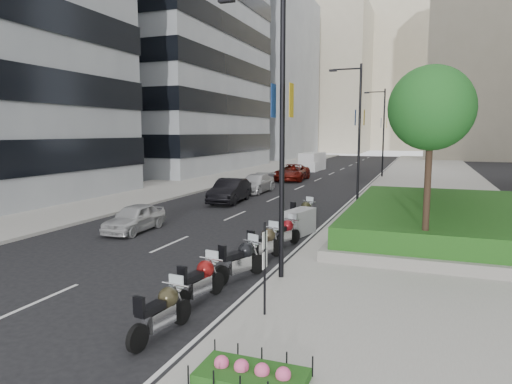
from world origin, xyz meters
The scene contains 32 objects.
ground centered at (0.00, 0.00, 0.00)m, with size 160.00×160.00×0.00m, color black.
sidewalk_right centered at (9.00, 30.00, 0.07)m, with size 10.00×100.00×0.15m, color #9E9B93.
sidewalk_left centered at (-12.00, 30.00, 0.07)m, with size 8.00×100.00×0.15m, color #9E9B93.
lane_edge centered at (3.70, 30.00, 0.01)m, with size 0.12×100.00×0.01m, color silver.
lane_centre centered at (-1.50, 30.00, 0.01)m, with size 0.12×100.00×0.01m, color silver.
building_grey_mid centered at (-24.00, 38.00, 20.00)m, with size 22.00×26.00×40.00m, color gray.
building_grey_far centered at (-24.00, 70.00, 15.00)m, with size 22.00×26.00×30.00m, color gray.
building_cream_left centered at (-18.00, 100.00, 17.00)m, with size 26.00×24.00×34.00m, color #B7AD93.
building_cream_centre centered at (2.00, 120.00, 19.00)m, with size 30.00×24.00×38.00m, color #B7AD93.
planter centered at (10.00, 10.00, 0.35)m, with size 10.00×14.00×0.40m, color gray.
hedge centered at (10.00, 10.00, 0.95)m, with size 9.40×13.40×0.80m, color #153F12.
flower_bed centered at (5.60, -5.00, 0.25)m, with size 2.00×1.00×0.20m, color #153F12.
tree_0 centered at (8.50, 4.00, 5.42)m, with size 2.80×2.80×6.30m.
tree_1 centered at (8.50, 8.00, 5.42)m, with size 2.80×2.80×6.30m.
tree_2 centered at (8.50, 12.00, 5.42)m, with size 2.80×2.80×6.30m.
tree_3 centered at (8.50, 16.00, 5.42)m, with size 2.80×2.80×6.30m.
lamp_post_0 centered at (4.14, 1.00, 5.07)m, with size 2.34×0.45×9.00m.
lamp_post_1 centered at (4.14, 18.00, 5.07)m, with size 2.34×0.45×9.00m.
lamp_post_2 centered at (4.14, 36.00, 5.07)m, with size 2.34×0.45×9.00m.
parking_sign centered at (4.80, -2.00, 1.46)m, with size 0.06×0.32×2.50m.
motorcycle_0 centered at (2.91, -3.68, 0.59)m, with size 0.74×2.22×1.11m.
motorcycle_1 centered at (2.76, -1.50, 0.61)m, with size 0.76×2.28×1.14m.
motorcycle_2 centered at (3.04, 0.73, 0.63)m, with size 1.07×2.24×1.17m.
motorcycle_3 centered at (3.04, 2.99, 0.63)m, with size 0.94×2.30×1.17m.
motorcycle_4 centered at (3.13, 5.19, 0.59)m, with size 0.95×2.12×1.10m.
motorcycle_5 centered at (3.12, 7.56, 0.58)m, with size 1.19×2.05×1.17m.
motorcycle_6 centered at (2.73, 9.73, 0.63)m, with size 1.07×2.26×1.18m.
car_a centered at (-4.37, 5.59, 0.65)m, with size 1.53×3.79×1.29m, color #BBBCBE.
car_b centered at (-3.74, 15.35, 0.79)m, with size 1.67×4.79×1.58m, color black.
car_c centered at (-3.94, 20.79, 0.70)m, with size 1.97×4.85×1.41m, color silver.
car_d centered at (-3.70, 30.39, 0.79)m, with size 2.61×5.66×1.57m, color #60110B.
delivery_van centered at (-4.60, 42.45, 1.01)m, with size 2.33×5.30×2.17m.
Camera 1 is at (8.38, -12.27, 4.66)m, focal length 32.00 mm.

